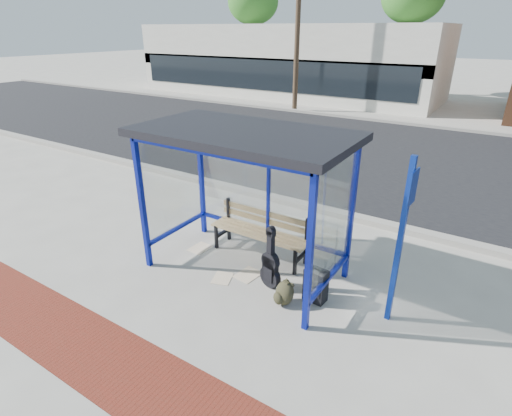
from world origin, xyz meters
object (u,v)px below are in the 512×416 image
Objects in this scene: backpack at (284,294)px; guitar_bag at (270,266)px; suitcase at (316,285)px; bench at (261,230)px.

guitar_bag is at bearing 169.40° from backpack.
guitar_bag is 0.76m from suitcase.
bench is 3.19× the size of suitcase.
bench reaches higher than backpack.
guitar_bag is at bearing -170.34° from suitcase.
suitcase is at bearing 17.49° from guitar_bag.
bench is 1.84× the size of guitar_bag.
guitar_bag is 1.73× the size of suitcase.
backpack is (-0.36, -0.33, -0.09)m from suitcase.
guitar_bag is 0.52m from backpack.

